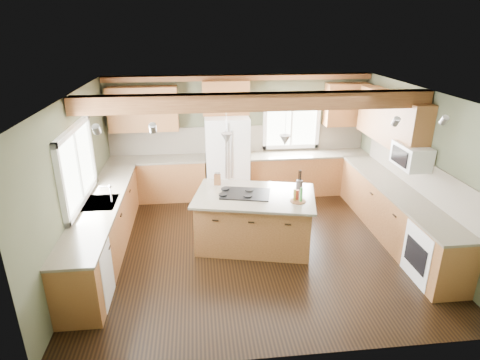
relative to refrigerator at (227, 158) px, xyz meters
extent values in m
plane|color=black|center=(0.30, -2.12, -0.90)|extent=(5.60, 5.60, 0.00)
plane|color=silver|center=(0.30, -2.12, 1.70)|extent=(5.60, 5.60, 0.00)
plane|color=#474C36|center=(0.30, 0.38, 0.40)|extent=(5.60, 0.00, 5.60)
plane|color=#474C36|center=(-2.50, -2.12, 0.40)|extent=(0.00, 5.00, 5.00)
plane|color=#474C36|center=(3.10, -2.12, 0.40)|extent=(0.00, 5.00, 5.00)
cube|color=#4D2716|center=(0.30, -2.04, 1.57)|extent=(5.55, 0.26, 0.26)
cube|color=#4D2716|center=(0.30, 0.28, 1.64)|extent=(5.55, 0.20, 0.10)
cube|color=brown|center=(0.30, 0.36, 0.31)|extent=(5.58, 0.03, 0.58)
cube|color=brown|center=(3.08, -2.07, 0.31)|extent=(0.03, 3.70, 0.58)
cube|color=brown|center=(-1.49, 0.08, -0.46)|extent=(2.02, 0.60, 0.88)
cube|color=#4E4839|center=(-1.49, 0.08, 0.00)|extent=(2.06, 0.64, 0.04)
cube|color=brown|center=(1.79, 0.08, -0.46)|extent=(2.62, 0.60, 0.88)
cube|color=#4E4839|center=(1.79, 0.08, 0.00)|extent=(2.66, 0.64, 0.04)
cube|color=brown|center=(-2.20, -2.07, -0.46)|extent=(0.60, 3.70, 0.88)
cube|color=#4E4839|center=(-2.20, -2.07, 0.00)|extent=(0.64, 3.74, 0.04)
cube|color=brown|center=(2.80, -2.07, -0.46)|extent=(0.60, 3.70, 0.88)
cube|color=#4E4839|center=(2.80, -2.07, 0.00)|extent=(0.64, 3.74, 0.04)
cube|color=brown|center=(-1.69, 0.21, 1.05)|extent=(1.40, 0.35, 0.90)
cube|color=brown|center=(0.00, 0.21, 1.25)|extent=(0.96, 0.35, 0.70)
cube|color=brown|center=(2.92, -1.22, 1.05)|extent=(0.35, 2.20, 0.90)
cube|color=brown|center=(2.60, 0.21, 1.05)|extent=(0.90, 0.35, 0.90)
cube|color=white|center=(-2.48, -2.07, 0.65)|extent=(0.04, 1.60, 1.05)
cube|color=white|center=(1.45, 0.36, 0.65)|extent=(1.10, 0.04, 1.00)
cube|color=#262628|center=(-2.20, -2.07, 0.01)|extent=(0.50, 0.65, 0.03)
cylinder|color=#B2B2B7|center=(-2.02, -2.07, 0.15)|extent=(0.02, 0.02, 0.28)
cube|color=white|center=(-2.19, -3.37, -0.47)|extent=(0.60, 0.60, 0.84)
cube|color=white|center=(2.79, -3.37, -0.47)|extent=(0.60, 0.72, 0.84)
cube|color=white|center=(2.88, -2.17, 0.65)|extent=(0.40, 0.70, 0.38)
cone|color=#B2B2B7|center=(-0.16, -1.93, 0.98)|extent=(0.18, 0.18, 0.16)
cone|color=#B2B2B7|center=(0.75, -2.15, 0.98)|extent=(0.18, 0.18, 0.16)
cube|color=white|center=(0.00, 0.00, 0.00)|extent=(0.90, 0.74, 1.80)
cube|color=olive|center=(0.30, -2.04, -0.46)|extent=(2.07, 1.53, 0.88)
cube|color=#4E4839|center=(0.30, -2.04, 0.00)|extent=(2.21, 1.67, 0.04)
cube|color=black|center=(0.15, -2.00, 0.03)|extent=(0.91, 0.70, 0.02)
cube|color=#572E1A|center=(-0.29, -1.52, 0.11)|extent=(0.13, 0.10, 0.19)
cylinder|color=#3F3732|center=(1.10, -1.85, 0.10)|extent=(0.12, 0.12, 0.15)
camera|label=1|loc=(-0.62, -8.10, 2.70)|focal=30.00mm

